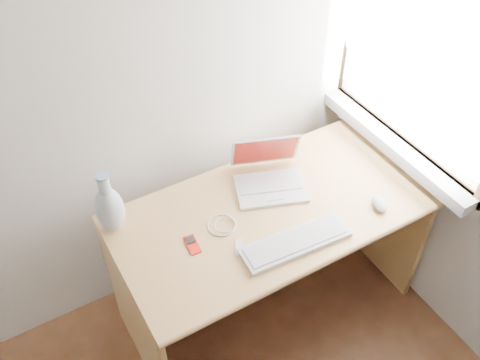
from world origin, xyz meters
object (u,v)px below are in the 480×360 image
vase (109,208)px  desk (261,228)px  laptop (266,176)px  external_keyboard (295,242)px

vase → desk: bearing=-13.6°
laptop → external_keyboard: laptop is taller
desk → vase: vase is taller
desk → laptop: (0.05, 0.06, 0.25)m
desk → laptop: 0.26m
desk → vase: size_ratio=4.58×
external_keyboard → vase: 0.75m
desk → vase: bearing=166.4°
laptop → vase: 0.69m
laptop → external_keyboard: bearing=-82.4°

